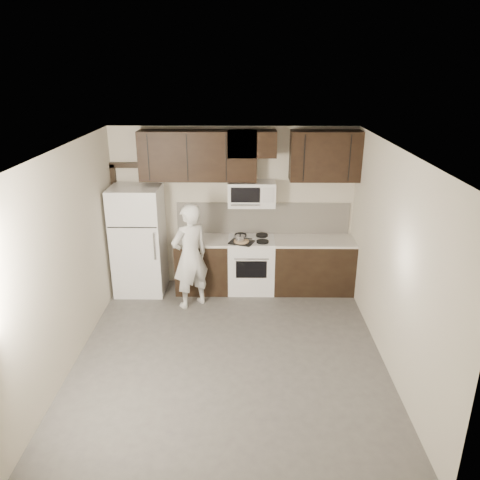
{
  "coord_description": "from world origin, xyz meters",
  "views": [
    {
      "loc": [
        0.19,
        -5.26,
        3.62
      ],
      "look_at": [
        0.13,
        0.9,
        1.29
      ],
      "focal_mm": 35.0,
      "sensor_mm": 36.0,
      "label": 1
    }
  ],
  "objects_px": {
    "microwave": "(252,194)",
    "person": "(190,256)",
    "refrigerator": "(139,240)",
    "stove": "(251,264)"
  },
  "relations": [
    {
      "from": "microwave",
      "to": "person",
      "type": "relative_size",
      "value": 0.45
    },
    {
      "from": "microwave",
      "to": "person",
      "type": "distance_m",
      "value": 1.43
    },
    {
      "from": "microwave",
      "to": "person",
      "type": "xyz_separation_m",
      "value": [
        -0.95,
        -0.69,
        -0.81
      ]
    },
    {
      "from": "stove",
      "to": "refrigerator",
      "type": "relative_size",
      "value": 0.52
    },
    {
      "from": "microwave",
      "to": "person",
      "type": "bearing_deg",
      "value": -143.78
    },
    {
      "from": "microwave",
      "to": "refrigerator",
      "type": "height_order",
      "value": "microwave"
    },
    {
      "from": "stove",
      "to": "microwave",
      "type": "bearing_deg",
      "value": 90.1
    },
    {
      "from": "stove",
      "to": "person",
      "type": "height_order",
      "value": "person"
    },
    {
      "from": "person",
      "to": "refrigerator",
      "type": "bearing_deg",
      "value": -66.63
    },
    {
      "from": "stove",
      "to": "microwave",
      "type": "height_order",
      "value": "microwave"
    }
  ]
}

